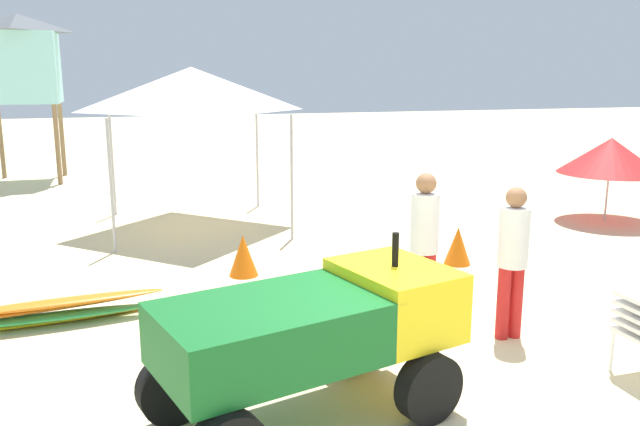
# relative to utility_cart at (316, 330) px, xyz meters

# --- Properties ---
(ground) EXTENTS (80.00, 80.00, 0.00)m
(ground) POSITION_rel_utility_cart_xyz_m (1.01, 0.01, -0.78)
(ground) COLOR beige
(utility_cart) EXTENTS (2.77, 1.85, 1.50)m
(utility_cart) POSITION_rel_utility_cart_xyz_m (0.00, 0.00, 0.00)
(utility_cart) COLOR #146023
(utility_cart) RESTS_ON ground
(surfboard_pile) EXTENTS (2.65, 0.69, 0.32)m
(surfboard_pile) POSITION_rel_utility_cart_xyz_m (-2.34, 2.87, -0.63)
(surfboard_pile) COLOR yellow
(surfboard_pile) RESTS_ON ground
(lifeguard_near_center) EXTENTS (0.32, 0.32, 1.76)m
(lifeguard_near_center) POSITION_rel_utility_cart_xyz_m (1.77, 1.67, 0.23)
(lifeguard_near_center) COLOR red
(lifeguard_near_center) RESTS_ON ground
(lifeguard_near_right) EXTENTS (0.32, 0.32, 1.68)m
(lifeguard_near_right) POSITION_rel_utility_cart_xyz_m (2.50, 1.01, 0.18)
(lifeguard_near_right) COLOR red
(lifeguard_near_right) RESTS_ON ground
(popup_canopy) EXTENTS (3.01, 3.01, 2.95)m
(popup_canopy) POSITION_rel_utility_cart_xyz_m (-0.16, 7.38, 1.76)
(popup_canopy) COLOR #B2B2B7
(popup_canopy) RESTS_ON ground
(lifeguard_tower) EXTENTS (1.98, 1.98, 4.31)m
(lifeguard_tower) POSITION_rel_utility_cart_xyz_m (-3.81, 13.93, 2.41)
(lifeguard_tower) COLOR olive
(lifeguard_tower) RESTS_ON ground
(beach_umbrella_mid) EXTENTS (1.96, 1.96, 1.62)m
(beach_umbrella_mid) POSITION_rel_utility_cart_xyz_m (7.56, 5.52, 0.50)
(beach_umbrella_mid) COLOR beige
(beach_umbrella_mid) RESTS_ON ground
(traffic_cone_near) EXTENTS (0.40, 0.40, 0.57)m
(traffic_cone_near) POSITION_rel_utility_cart_xyz_m (3.33, 3.69, -0.50)
(traffic_cone_near) COLOR orange
(traffic_cone_near) RESTS_ON ground
(traffic_cone_far) EXTENTS (0.42, 0.42, 0.60)m
(traffic_cone_far) POSITION_rel_utility_cart_xyz_m (0.12, 4.07, -0.49)
(traffic_cone_far) COLOR orange
(traffic_cone_far) RESTS_ON ground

